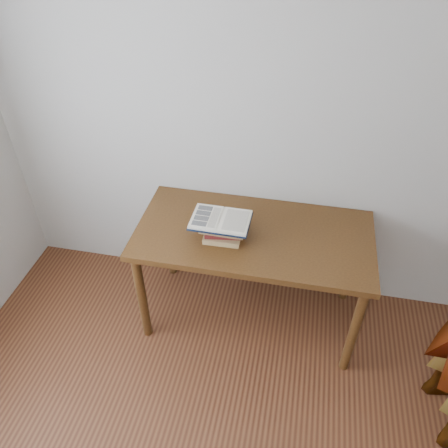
# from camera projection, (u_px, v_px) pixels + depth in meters

# --- Properties ---
(room_shell) EXTENTS (3.54, 3.54, 2.62)m
(room_shell) POSITION_uv_depth(u_px,v_px,m) (142.00, 320.00, 1.09)
(room_shell) COLOR #ACA8A2
(room_shell) RESTS_ON ground
(desk) EXTENTS (1.44, 0.72, 0.77)m
(desk) POSITION_uv_depth(u_px,v_px,m) (253.00, 244.00, 2.71)
(desk) COLOR #4F2F13
(desk) RESTS_ON ground
(book_stack) EXTENTS (0.27, 0.19, 0.13)m
(book_stack) POSITION_uv_depth(u_px,v_px,m) (223.00, 228.00, 2.58)
(book_stack) COLOR tan
(book_stack) RESTS_ON desk
(open_book) EXTENTS (0.35, 0.24, 0.03)m
(open_book) POSITION_uv_depth(u_px,v_px,m) (221.00, 220.00, 2.52)
(open_book) COLOR black
(open_book) RESTS_ON book_stack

